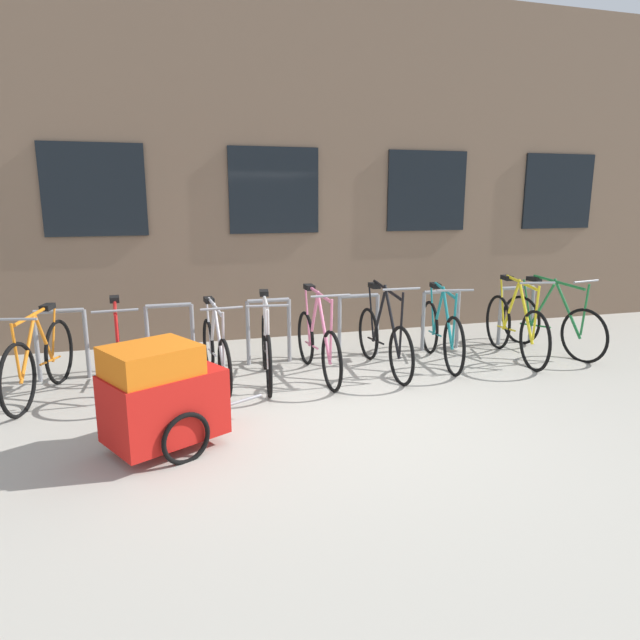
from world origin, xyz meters
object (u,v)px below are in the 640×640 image
Objects in this scene: bicycle_red at (119,357)px; bicycle_yellow at (515,327)px; bicycle_green at (551,324)px; bicycle_silver at (216,351)px; bicycle_pink at (318,344)px; bike_trailer at (162,396)px; bicycle_white at (266,348)px; bicycle_orange at (40,361)px; bicycle_teal at (441,332)px; bicycle_black at (384,339)px.

bicycle_yellow reaches higher than bicycle_red.
bicycle_green reaches higher than bicycle_silver.
bicycle_pink is 1.22× the size of bike_trailer.
bicycle_green reaches higher than bicycle_red.
bicycle_silver is at bearing 69.97° from bike_trailer.
bicycle_white is 1.17× the size of bike_trailer.
bike_trailer is (0.44, -1.64, 0.09)m from bicycle_red.
bicycle_orange is (-2.99, 0.09, 0.01)m from bicycle_pink.
bicycle_orange is at bearing 177.48° from bicycle_white.
bicycle_black is at bearing -173.50° from bicycle_teal.
bicycle_white reaches higher than bicycle_orange.
bike_trailer is at bearing -126.70° from bicycle_white.
bicycle_green reaches higher than bicycle_teal.
bicycle_green is at bearing 1.69° from bicycle_teal.
bicycle_black is at bearing 30.84° from bike_trailer.
bicycle_pink is 1.00× the size of bicycle_black.
bicycle_red is 3.86m from bicycle_teal.
bicycle_teal is at bearing 2.68° from bicycle_pink.
bike_trailer is at bearing -149.16° from bicycle_black.
bicycle_silver is at bearing 178.98° from bicycle_yellow.
bicycle_green is (3.33, 0.13, 0.01)m from bicycle_pink.
bicycle_red is (-2.21, 0.07, -0.01)m from bicycle_pink.
bicycle_orange reaches higher than bike_trailer.
bicycle_teal is at bearing 0.11° from bicycle_red.
bicycle_black reaches higher than bicycle_teal.
bicycle_teal is (4.64, -0.02, -0.00)m from bicycle_orange.
bicycle_white is (1.60, -0.08, -0.00)m from bicycle_red.
bicycle_yellow is 3.86m from bicycle_silver.
bicycle_orange is at bearing 179.25° from bicycle_silver.
bicycle_orange is 1.00× the size of bicycle_teal.
bike_trailer is at bearing -161.60° from bicycle_green.
bicycle_orange is at bearing 178.19° from bicycle_red.
bicycle_white is at bearing 53.30° from bike_trailer.
bicycle_pink is at bearing -3.44° from bicycle_silver.
bicycle_yellow is 1.25× the size of bike_trailer.
bicycle_teal is at bearing -178.31° from bicycle_green.
bicycle_pink is at bearing 178.87° from bicycle_black.
bicycle_black is (-1.86, -0.02, -0.02)m from bicycle_yellow.
bicycle_green is 1.68m from bicycle_teal.
bicycle_green is at bearing 0.29° from bicycle_orange.
bike_trailer is at bearing -138.50° from bicycle_pink.
bicycle_black is at bearing -2.49° from bicycle_silver.
bicycle_orange is at bearing 178.34° from bicycle_black.
bicycle_red is 0.92× the size of bicycle_yellow.
bicycle_black is (0.83, -0.02, 0.00)m from bicycle_pink.
bicycle_red reaches higher than bicycle_silver.
bicycle_black reaches higher than bicycle_red.
bicycle_green is at bearing 18.40° from bike_trailer.
bicycle_silver is at bearing -0.75° from bicycle_orange.
bicycle_teal is 1.01× the size of bicycle_silver.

